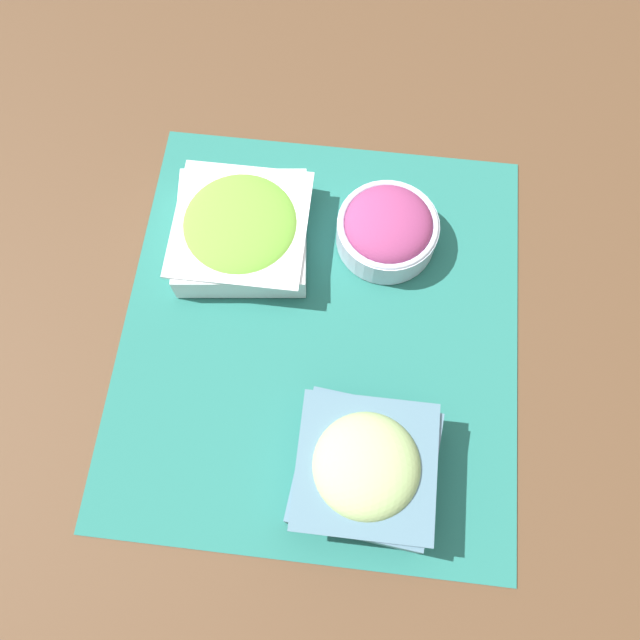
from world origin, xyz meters
TOP-DOWN VIEW (x-y plane):
  - ground_plane at (0.00, 0.00)m, footprint 3.00×3.00m
  - placemat at (0.00, 0.00)m, footprint 0.52×0.47m
  - cucumber_bowl at (0.16, 0.07)m, footprint 0.15×0.15m
  - lettuce_bowl at (-0.11, -0.11)m, footprint 0.17×0.17m
  - onion_bowl at (-0.13, 0.07)m, footprint 0.12×0.12m

SIDE VIEW (x-z plane):
  - ground_plane at x=0.00m, z-range 0.00..0.00m
  - placemat at x=0.00m, z-range 0.00..0.00m
  - lettuce_bowl at x=-0.11m, z-range 0.01..0.06m
  - onion_bowl at x=-0.13m, z-range 0.00..0.06m
  - cucumber_bowl at x=0.16m, z-range 0.00..0.08m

